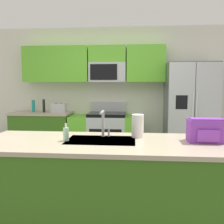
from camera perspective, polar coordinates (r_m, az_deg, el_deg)
ground_plane at (r=3.35m, az=-1.68°, el=-19.33°), size 9.00×9.00×0.00m
kitchen_wall_unit at (r=5.11m, az=-0.59°, el=6.57°), size 5.20×0.43×2.60m
back_counter at (r=5.23m, az=-15.66°, el=-4.93°), size 1.18×0.63×0.90m
range_oven at (r=4.94m, az=-1.60°, el=-5.46°), size 1.36×0.61×1.10m
refrigerator at (r=4.87m, az=17.41°, el=-0.16°), size 0.90×0.76×1.85m
island_counter at (r=2.57m, az=-0.35°, el=-16.52°), size 2.59×0.92×0.90m
toaster at (r=4.99m, az=-12.11°, el=0.89°), size 0.28×0.16×0.18m
pepper_mill at (r=5.14m, az=-15.38°, el=1.39°), size 0.05×0.05×0.26m
bottle_teal at (r=5.27m, az=-17.60°, el=1.34°), size 0.06×0.06×0.24m
sink_faucet at (r=2.59m, az=-2.02°, el=-2.14°), size 0.08×0.21×0.28m
soap_dispenser at (r=2.48m, az=-10.51°, el=-4.98°), size 0.06×0.06×0.17m
paper_towel_roll at (r=2.61m, az=5.91°, el=-3.18°), size 0.12×0.12×0.24m
backpack at (r=2.55m, az=20.62°, el=-3.87°), size 0.32×0.22×0.23m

